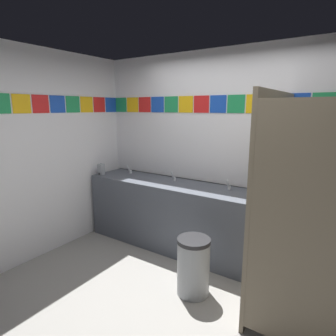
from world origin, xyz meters
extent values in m
plane|color=gray|center=(0.00, 0.00, 0.00)|extent=(8.69, 8.69, 0.00)
cube|color=silver|center=(0.00, 1.45, 1.29)|extent=(3.95, 0.08, 2.58)
cube|color=#1E8C4C|center=(-1.86, 1.41, 1.91)|extent=(0.22, 0.01, 0.22)
cube|color=yellow|center=(-1.63, 1.41, 1.91)|extent=(0.22, 0.01, 0.22)
cube|color=red|center=(-1.39, 1.41, 1.91)|extent=(0.22, 0.01, 0.22)
cube|color=#1947B7|center=(-1.16, 1.41, 1.91)|extent=(0.22, 0.01, 0.22)
cube|color=#1E8C4C|center=(-0.93, 1.41, 1.91)|extent=(0.22, 0.01, 0.22)
cube|color=yellow|center=(-0.70, 1.41, 1.91)|extent=(0.22, 0.01, 0.22)
cube|color=red|center=(-0.46, 1.41, 1.91)|extent=(0.22, 0.01, 0.22)
cube|color=#1947B7|center=(-0.23, 1.41, 1.91)|extent=(0.22, 0.01, 0.22)
cube|color=#1E8C4C|center=(0.00, 1.41, 1.91)|extent=(0.22, 0.01, 0.22)
cube|color=yellow|center=(0.23, 1.41, 1.91)|extent=(0.22, 0.01, 0.22)
cube|color=red|center=(0.46, 1.41, 1.91)|extent=(0.22, 0.01, 0.22)
cube|color=#1947B7|center=(0.70, 1.41, 1.91)|extent=(0.22, 0.01, 0.22)
cube|color=#1E8C4C|center=(0.93, 1.41, 1.91)|extent=(0.22, 0.01, 0.22)
cube|color=silver|center=(-2.02, 0.00, 1.29)|extent=(0.08, 2.83, 2.58)
cube|color=#1E8C4C|center=(-1.97, -0.35, 1.91)|extent=(0.01, 0.22, 0.22)
cube|color=yellow|center=(-1.97, -0.12, 1.91)|extent=(0.01, 0.22, 0.22)
cube|color=red|center=(-1.97, 0.12, 1.91)|extent=(0.01, 0.22, 0.22)
cube|color=#1947B7|center=(-1.97, 0.35, 1.91)|extent=(0.01, 0.22, 0.22)
cube|color=#1E8C4C|center=(-1.97, 0.59, 1.91)|extent=(0.01, 0.22, 0.22)
cube|color=yellow|center=(-1.97, 0.82, 1.91)|extent=(0.01, 0.22, 0.22)
cube|color=red|center=(-1.97, 1.06, 1.91)|extent=(0.01, 0.22, 0.22)
cube|color=#1947B7|center=(-1.97, 1.30, 1.91)|extent=(0.01, 0.22, 0.22)
cube|color=#4C515B|center=(-0.75, 1.11, 0.45)|extent=(2.35, 0.61, 0.90)
cube|color=#4C515B|center=(-0.75, 1.40, 0.86)|extent=(2.35, 0.03, 0.08)
cylinder|color=white|center=(-1.53, 1.08, 0.84)|extent=(0.34, 0.34, 0.10)
cylinder|color=white|center=(-0.75, 1.08, 0.84)|extent=(0.34, 0.34, 0.10)
cylinder|color=white|center=(0.04, 1.08, 0.84)|extent=(0.34, 0.34, 0.10)
cylinder|color=silver|center=(-1.53, 1.22, 0.92)|extent=(0.04, 0.04, 0.05)
cylinder|color=silver|center=(-1.53, 1.17, 0.99)|extent=(0.02, 0.06, 0.09)
cylinder|color=silver|center=(-0.75, 1.22, 0.92)|extent=(0.04, 0.04, 0.05)
cylinder|color=silver|center=(-0.75, 1.17, 0.99)|extent=(0.02, 0.06, 0.09)
cylinder|color=silver|center=(0.04, 1.22, 0.92)|extent=(0.04, 0.04, 0.05)
cylinder|color=silver|center=(0.04, 1.17, 0.99)|extent=(0.02, 0.06, 0.09)
cube|color=gray|center=(-1.85, 0.92, 0.98)|extent=(0.09, 0.07, 0.16)
cylinder|color=black|center=(-1.85, 0.87, 0.92)|extent=(0.02, 0.02, 0.03)
cube|color=#726651|center=(0.63, 0.76, 1.01)|extent=(0.04, 1.31, 2.01)
cube|color=#726651|center=(1.08, 0.12, 1.01)|extent=(0.90, 0.04, 1.85)
cylinder|color=silver|center=(0.65, 0.12, 1.11)|extent=(0.02, 0.02, 0.10)
cylinder|color=white|center=(1.21, 0.97, 0.20)|extent=(0.38, 0.38, 0.40)
torus|color=white|center=(1.21, 0.97, 0.42)|extent=(0.39, 0.39, 0.05)
cylinder|color=#999EA3|center=(0.03, 0.36, 0.28)|extent=(0.33, 0.33, 0.56)
cylinder|color=#262628|center=(0.03, 0.36, 0.58)|extent=(0.33, 0.33, 0.04)
camera|label=1|loc=(1.26, -1.95, 1.86)|focal=30.40mm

